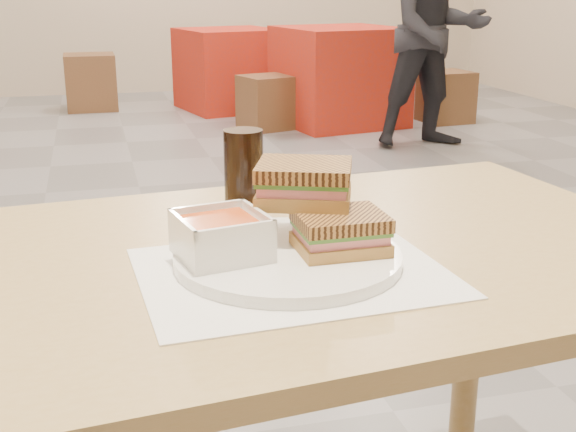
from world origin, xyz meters
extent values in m
cube|color=#A48957|center=(0.00, -1.94, 0.73)|extent=(1.26, 0.81, 0.03)
cylinder|color=#A48957|center=(0.52, -1.58, 0.36)|extent=(0.06, 0.06, 0.72)
cube|color=white|center=(0.01, -2.02, 0.75)|extent=(0.40, 0.32, 0.00)
cylinder|color=white|center=(0.01, -1.99, 0.76)|extent=(0.30, 0.30, 0.02)
cube|color=white|center=(-0.07, -1.98, 0.79)|extent=(0.13, 0.13, 0.04)
cube|color=#CF5114|center=(-0.07, -1.98, 0.81)|extent=(0.10, 0.10, 0.01)
cube|color=white|center=(-0.02, -1.97, 0.82)|extent=(0.03, 0.11, 0.01)
cube|color=white|center=(-0.12, -1.99, 0.82)|extent=(0.03, 0.11, 0.01)
cube|color=white|center=(-0.08, -1.93, 0.82)|extent=(0.11, 0.03, 0.01)
cube|color=white|center=(-0.06, -2.03, 0.82)|extent=(0.11, 0.03, 0.01)
cube|color=#B3803F|center=(0.08, -2.00, 0.78)|extent=(0.11, 0.10, 0.02)
cube|color=#C66771|center=(0.08, -2.00, 0.79)|extent=(0.11, 0.09, 0.01)
cube|color=#386B23|center=(0.08, -2.00, 0.80)|extent=(0.11, 0.09, 0.01)
cube|color=brown|center=(0.08, -2.00, 0.81)|extent=(0.11, 0.10, 0.02)
cube|color=#B3803F|center=(0.05, -1.94, 0.83)|extent=(0.15, 0.14, 0.02)
cube|color=#C66771|center=(0.05, -1.94, 0.84)|extent=(0.14, 0.13, 0.01)
cube|color=#386B23|center=(0.05, -1.94, 0.85)|extent=(0.15, 0.14, 0.01)
cube|color=brown|center=(0.05, -1.94, 0.86)|extent=(0.15, 0.14, 0.02)
cylinder|color=black|center=(0.00, -1.75, 0.82)|extent=(0.06, 0.06, 0.13)
cube|color=red|center=(1.69, 2.80, 0.38)|extent=(1.00, 1.00, 0.76)
cube|color=red|center=(0.99, 3.74, 0.35)|extent=(0.95, 0.95, 0.70)
cube|color=brown|center=(1.09, 2.75, 0.20)|extent=(0.45, 0.45, 0.41)
cube|color=brown|center=(2.56, 2.66, 0.20)|extent=(0.40, 0.40, 0.41)
cube|color=brown|center=(-0.21, 4.03, 0.24)|extent=(0.44, 0.44, 0.49)
cube|color=brown|center=(0.92, 4.10, 0.24)|extent=(0.50, 0.50, 0.48)
imported|color=black|center=(2.05, 1.84, 0.79)|extent=(0.78, 0.62, 1.57)
camera|label=1|loc=(-0.22, -2.88, 1.11)|focal=46.69mm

